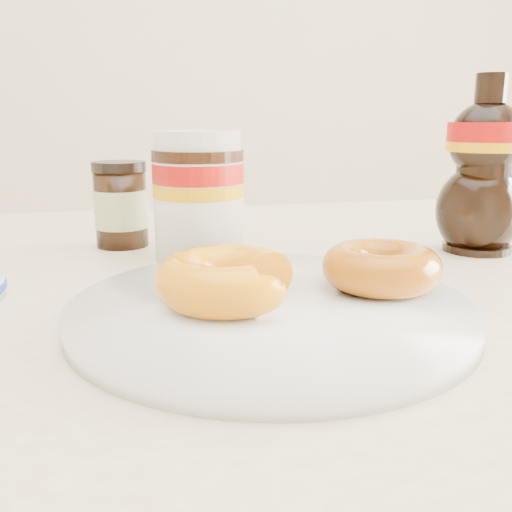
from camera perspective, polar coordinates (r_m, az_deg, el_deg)
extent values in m
cube|color=beige|center=(0.51, 4.82, -4.87)|extent=(1.40, 0.90, 0.04)
cylinder|color=white|center=(0.41, 1.50, -5.38)|extent=(0.29, 0.29, 0.01)
torus|color=white|center=(0.41, 1.50, -5.25)|extent=(0.29, 0.29, 0.01)
torus|color=orange|center=(0.40, -2.94, -2.36)|extent=(0.12, 0.12, 0.03)
torus|color=#A0630A|center=(0.45, 12.41, -1.08)|extent=(0.12, 0.12, 0.03)
cylinder|color=white|center=(0.58, -5.73, 4.91)|extent=(0.09, 0.09, 0.11)
cylinder|color=#840904|center=(0.58, -5.82, 8.29)|extent=(0.09, 0.09, 0.02)
cylinder|color=#D89905|center=(0.58, -5.77, 6.59)|extent=(0.09, 0.09, 0.01)
cylinder|color=black|center=(0.57, -5.86, 9.99)|extent=(0.09, 0.09, 0.01)
cylinder|color=white|center=(0.57, -5.89, 11.27)|extent=(0.09, 0.09, 0.02)
cylinder|color=black|center=(0.66, -13.35, 4.64)|extent=(0.06, 0.06, 0.08)
cylinder|color=beige|center=(0.66, -13.35, 4.64)|extent=(0.06, 0.06, 0.04)
cylinder|color=black|center=(0.65, -13.58, 8.70)|extent=(0.06, 0.06, 0.01)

